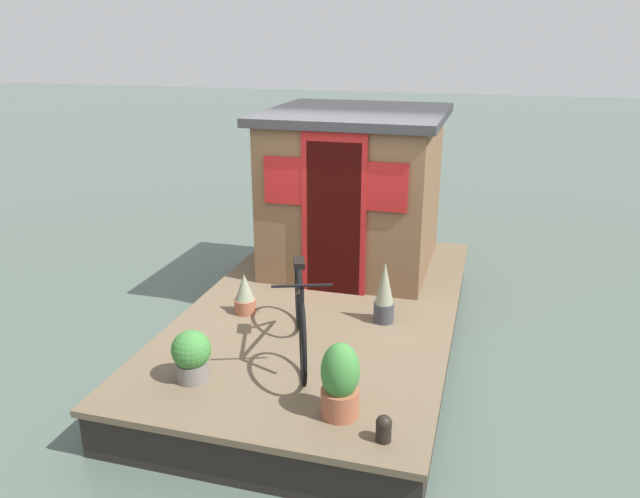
{
  "coord_description": "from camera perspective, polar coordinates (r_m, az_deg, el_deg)",
  "views": [
    {
      "loc": [
        -5.93,
        -1.62,
        3.25
      ],
      "look_at": [
        -0.2,
        0.0,
        1.17
      ],
      "focal_mm": 34.97,
      "sensor_mm": 36.0,
      "label": 1
    }
  ],
  "objects": [
    {
      "name": "houseboat_cabin",
      "position": [
        7.69,
        3.17,
        5.57
      ],
      "size": [
        2.2,
        2.1,
        1.91
      ],
      "color": "brown",
      "rests_on": "houseboat_deck"
    },
    {
      "name": "potted_plant_lavender",
      "position": [
        6.28,
        5.91,
        -4.09
      ],
      "size": [
        0.21,
        0.21,
        0.64
      ],
      "color": "#38383D",
      "rests_on": "houseboat_deck"
    },
    {
      "name": "potted_plant_fern",
      "position": [
        5.38,
        -11.68,
        -9.47
      ],
      "size": [
        0.33,
        0.33,
        0.45
      ],
      "color": "slate",
      "rests_on": "houseboat_deck"
    },
    {
      "name": "houseboat_deck",
      "position": [
        6.85,
        0.46,
        -6.84
      ],
      "size": [
        4.94,
        2.76,
        0.47
      ],
      "color": "brown",
      "rests_on": "ground_plane"
    },
    {
      "name": "potted_plant_thyme",
      "position": [
        6.53,
        -6.9,
        -4.15
      ],
      "size": [
        0.22,
        0.22,
        0.43
      ],
      "color": "#935138",
      "rests_on": "houseboat_deck"
    },
    {
      "name": "mooring_bollard",
      "position": [
        4.65,
        5.85,
        -15.95
      ],
      "size": [
        0.12,
        0.12,
        0.21
      ],
      "color": "black",
      "rests_on": "houseboat_deck"
    },
    {
      "name": "bicycle",
      "position": [
        5.64,
        -1.83,
        -5.87
      ],
      "size": [
        1.63,
        0.7,
        0.85
      ],
      "color": "black",
      "rests_on": "houseboat_deck"
    },
    {
      "name": "potted_plant_succulent",
      "position": [
        4.8,
        1.85,
        -12.01
      ],
      "size": [
        0.3,
        0.3,
        0.61
      ],
      "color": "#935138",
      "rests_on": "houseboat_deck"
    },
    {
      "name": "ground_plane",
      "position": [
        6.96,
        0.45,
        -8.57
      ],
      "size": [
        60.0,
        60.0,
        0.0
      ],
      "primitive_type": "plane",
      "color": "#47564C"
    }
  ]
}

